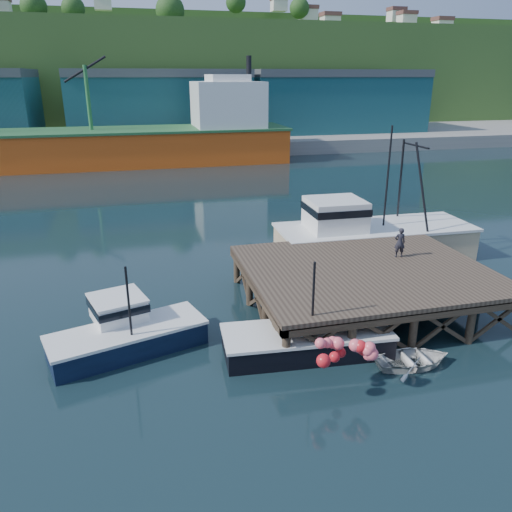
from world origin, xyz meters
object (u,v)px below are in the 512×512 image
object	(u,v)px
boat_black	(305,332)
trawler	(371,233)
boat_navy	(125,331)
dinghy	(413,359)
dockworker	(400,242)

from	to	relation	value
boat_black	trawler	world-z (taller)	trawler
boat_navy	dinghy	xyz separation A→B (m)	(11.39, -4.43, -0.50)
trawler	dockworker	distance (m)	5.74
boat_navy	trawler	distance (m)	17.41
boat_navy	boat_black	distance (m)	7.80
dockworker	boat_navy	bearing A→B (deg)	21.70
boat_navy	trawler	bearing A→B (deg)	10.36
boat_navy	trawler	world-z (taller)	trawler
trawler	boat_black	bearing A→B (deg)	-127.51
boat_navy	dinghy	bearing A→B (deg)	-37.79
boat_navy	dockworker	size ratio (longest dim) A/B	4.36
dinghy	dockworker	size ratio (longest dim) A/B	1.98
boat_black	dockworker	xyz separation A→B (m)	(6.81, 4.40, 2.12)
dinghy	dockworker	distance (m)	7.86
trawler	dinghy	distance (m)	13.05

